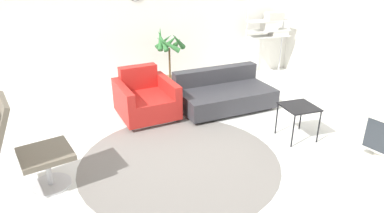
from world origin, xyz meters
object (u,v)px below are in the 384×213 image
object	(u,v)px
lounge_chair	(10,137)
armchair_red	(146,100)
potted_plant	(169,62)
shelf_unit	(271,26)
side_table	(299,110)
couch_low	(223,94)

from	to	relation	value
lounge_chair	armchair_red	bearing A→B (deg)	117.91
lounge_chair	potted_plant	world-z (taller)	potted_plant
lounge_chair	shelf_unit	distance (m)	5.46
armchair_red	side_table	distance (m)	2.35
lounge_chair	armchair_red	world-z (taller)	lounge_chair
armchair_red	side_table	bearing A→B (deg)	135.56
couch_low	lounge_chair	bearing A→B (deg)	21.04
lounge_chair	shelf_unit	world-z (taller)	shelf_unit
couch_low	potted_plant	xyz separation A→B (m)	(-0.66, 1.04, 0.34)
armchair_red	couch_low	world-z (taller)	armchair_red
couch_low	potted_plant	world-z (taller)	potted_plant
armchair_red	shelf_unit	distance (m)	3.33
lounge_chair	potted_plant	size ratio (longest dim) A/B	0.99
shelf_unit	armchair_red	bearing A→B (deg)	-156.47
potted_plant	shelf_unit	bearing A→B (deg)	7.30
couch_low	shelf_unit	distance (m)	2.27
lounge_chair	shelf_unit	xyz separation A→B (m)	(4.64, 2.85, 0.34)
side_table	lounge_chair	bearing A→B (deg)	-177.50
armchair_red	shelf_unit	size ratio (longest dim) A/B	0.60
potted_plant	shelf_unit	size ratio (longest dim) A/B	0.73
shelf_unit	lounge_chair	bearing A→B (deg)	-148.44
lounge_chair	couch_low	bearing A→B (deg)	101.66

